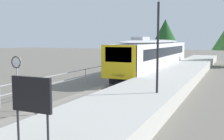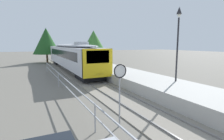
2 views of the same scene
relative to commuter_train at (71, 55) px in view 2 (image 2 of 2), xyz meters
The scene contains 9 objects.
ground_plane 9.25m from the commuter_train, 109.48° to the right, with size 160.00×160.00×0.00m, color #6B665B.
track_rails 8.74m from the commuter_train, 90.00° to the right, with size 3.20×60.00×0.14m.
commuter_train is the anchor object (origin of this frame).
station_platform 9.24m from the commuter_train, 69.03° to the right, with size 3.90×60.00×0.90m, color #B7B5AD.
platform_lamp_mid_platform 16.05m from the commuter_train, 74.40° to the right, with size 0.34×0.34×5.35m.
speed_limit_sign 18.55m from the commuter_train, 96.57° to the right, with size 0.61×0.10×2.81m.
carpark_fence 18.81m from the commuter_train, 100.12° to the right, with size 0.06×36.06×1.25m.
tree_behind_carpark 13.63m from the commuter_train, 56.68° to the left, with size 4.78×4.78×6.44m.
tree_behind_station_far 12.85m from the commuter_train, 98.50° to the left, with size 5.13×5.13×6.75m.
Camera 2 is at (-5.74, 5.28, 3.65)m, focal length 29.13 mm.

